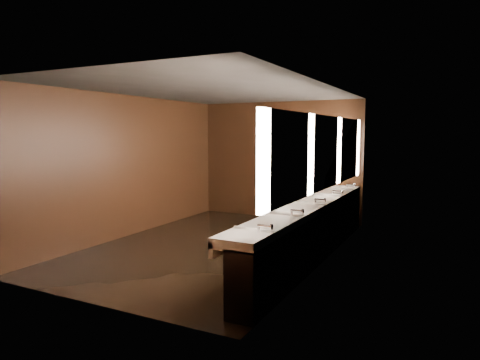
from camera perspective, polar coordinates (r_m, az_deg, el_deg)
name	(u,v)px	position (r m, az deg, el deg)	size (l,w,h in m)	color
floor	(217,246)	(7.92, -3.06, -8.76)	(6.00, 6.00, 0.00)	black
ceiling	(216,90)	(7.68, -3.18, 11.84)	(4.00, 6.00, 0.02)	#2D2D2B
wall_back	(279,160)	(10.37, 5.23, 2.63)	(4.00, 0.02, 2.80)	black
wall_front	(88,189)	(5.31, -19.57, -1.14)	(4.00, 0.02, 2.80)	black
wall_left	(130,166)	(8.85, -14.40, 1.84)	(0.02, 6.00, 2.80)	black
wall_right	(326,175)	(6.90, 11.41, 0.72)	(0.02, 6.00, 2.80)	black
sink_counter	(312,229)	(7.10, 9.63, -6.49)	(0.55, 5.40, 1.01)	black
mirror_band	(325,152)	(6.88, 11.32, 3.63)	(0.06, 5.03, 1.15)	#FFE2CD
person	(280,207)	(7.22, 5.32, -3.61)	(0.60, 0.39, 1.64)	#97CBE2
trash_bin	(284,252)	(6.57, 5.89, -9.54)	(0.34, 0.34, 0.53)	black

